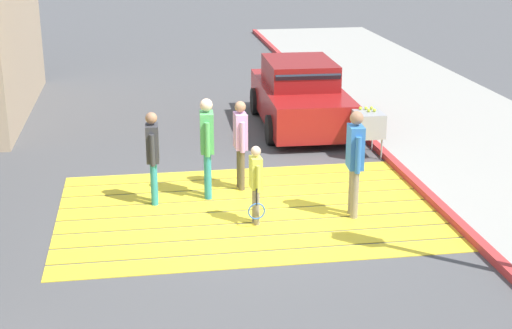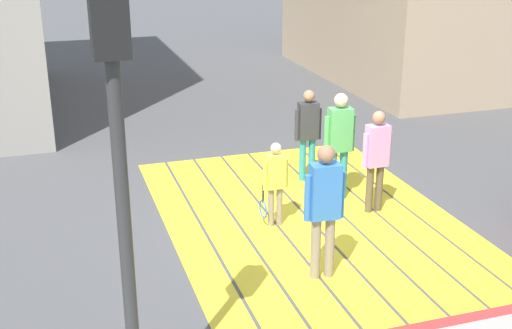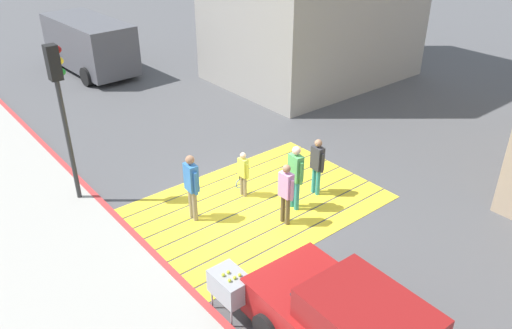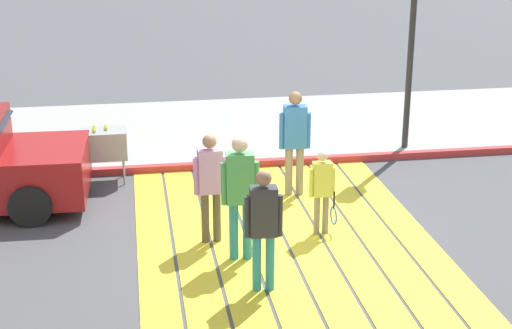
{
  "view_description": "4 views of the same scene",
  "coord_description": "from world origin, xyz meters",
  "px_view_note": "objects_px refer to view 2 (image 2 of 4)",
  "views": [
    {
      "loc": [
        1.73,
        11.76,
        4.81
      ],
      "look_at": [
        -0.05,
        0.56,
        1.01
      ],
      "focal_mm": 52.64,
      "sensor_mm": 36.0,
      "label": 1
    },
    {
      "loc": [
        -8.71,
        3.67,
        4.39
      ],
      "look_at": [
        0.72,
        0.64,
        0.73
      ],
      "focal_mm": 46.82,
      "sensor_mm": 36.0,
      "label": 2
    },
    {
      "loc": [
        -7.2,
        -8.69,
        7.39
      ],
      "look_at": [
        0.21,
        0.35,
        0.98
      ],
      "focal_mm": 35.42,
      "sensor_mm": 36.0,
      "label": 3
    },
    {
      "loc": [
        10.31,
        -2.12,
        4.8
      ],
      "look_at": [
        0.28,
        -0.47,
        1.28
      ],
      "focal_mm": 54.02,
      "sensor_mm": 36.0,
      "label": 4
    }
  ],
  "objects_px": {
    "pedestrian_adult_lead": "(377,154)",
    "pedestrian_adult_trailing": "(308,129)",
    "traffic_light_corner": "(115,104)",
    "pedestrian_teen_behind": "(339,139)",
    "pedestrian_child_with_racket": "(275,180)",
    "pedestrian_adult_side": "(324,203)"
  },
  "relations": [
    {
      "from": "pedestrian_adult_trailing",
      "to": "pedestrian_child_with_racket",
      "type": "xyz_separation_m",
      "value": [
        -1.6,
        1.17,
        -0.21
      ]
    },
    {
      "from": "pedestrian_teen_behind",
      "to": "pedestrian_child_with_racket",
      "type": "distance_m",
      "value": 1.51
    },
    {
      "from": "pedestrian_adult_side",
      "to": "pedestrian_child_with_racket",
      "type": "bearing_deg",
      "value": 2.44
    },
    {
      "from": "pedestrian_adult_side",
      "to": "pedestrian_child_with_racket",
      "type": "height_order",
      "value": "pedestrian_adult_side"
    },
    {
      "from": "traffic_light_corner",
      "to": "pedestrian_teen_behind",
      "type": "height_order",
      "value": "traffic_light_corner"
    },
    {
      "from": "pedestrian_adult_side",
      "to": "pedestrian_teen_behind",
      "type": "distance_m",
      "value": 2.63
    },
    {
      "from": "pedestrian_adult_lead",
      "to": "pedestrian_adult_side",
      "type": "bearing_deg",
      "value": 136.22
    },
    {
      "from": "pedestrian_child_with_racket",
      "to": "pedestrian_teen_behind",
      "type": "bearing_deg",
      "value": -63.79
    },
    {
      "from": "pedestrian_adult_lead",
      "to": "pedestrian_adult_trailing",
      "type": "distance_m",
      "value": 1.66
    },
    {
      "from": "traffic_light_corner",
      "to": "pedestrian_adult_side",
      "type": "distance_m",
      "value": 3.81
    },
    {
      "from": "pedestrian_adult_side",
      "to": "pedestrian_child_with_racket",
      "type": "xyz_separation_m",
      "value": [
        1.65,
        0.07,
        -0.31
      ]
    },
    {
      "from": "pedestrian_adult_side",
      "to": "pedestrian_adult_trailing",
      "type": "bearing_deg",
      "value": -18.64
    },
    {
      "from": "traffic_light_corner",
      "to": "pedestrian_teen_behind",
      "type": "distance_m",
      "value": 6.07
    },
    {
      "from": "pedestrian_teen_behind",
      "to": "pedestrian_adult_lead",
      "type": "bearing_deg",
      "value": -151.75
    },
    {
      "from": "pedestrian_adult_lead",
      "to": "pedestrian_adult_trailing",
      "type": "bearing_deg",
      "value": 17.55
    },
    {
      "from": "traffic_light_corner",
      "to": "pedestrian_adult_trailing",
      "type": "xyz_separation_m",
      "value": [
        5.14,
        -3.75,
        -2.08
      ]
    },
    {
      "from": "pedestrian_adult_side",
      "to": "traffic_light_corner",
      "type": "bearing_deg",
      "value": 125.34
    },
    {
      "from": "pedestrian_adult_lead",
      "to": "pedestrian_adult_side",
      "type": "height_order",
      "value": "pedestrian_adult_side"
    },
    {
      "from": "pedestrian_adult_trailing",
      "to": "pedestrian_teen_behind",
      "type": "distance_m",
      "value": 0.97
    },
    {
      "from": "pedestrian_teen_behind",
      "to": "pedestrian_child_with_racket",
      "type": "xyz_separation_m",
      "value": [
        -0.65,
        1.33,
        -0.3
      ]
    },
    {
      "from": "traffic_light_corner",
      "to": "pedestrian_teen_behind",
      "type": "relative_size",
      "value": 2.35
    },
    {
      "from": "pedestrian_adult_trailing",
      "to": "pedestrian_adult_side",
      "type": "bearing_deg",
      "value": 161.36
    }
  ]
}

